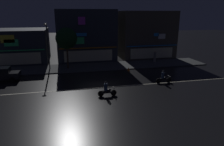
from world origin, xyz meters
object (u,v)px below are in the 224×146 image
(pedestrian_on_sidewalk, at_px, (155,57))
(motorcycle_following, at_px, (163,78))
(streetlamp_mid, at_px, (47,42))
(motorcycle_opposite_lane, at_px, (107,90))
(traffic_cone, at_px, (129,69))
(parked_car_near_kerb, at_px, (0,74))

(pedestrian_on_sidewalk, height_order, motorcycle_following, pedestrian_on_sidewalk)
(streetlamp_mid, height_order, motorcycle_opposite_lane, streetlamp_mid)
(pedestrian_on_sidewalk, xyz_separation_m, motorcycle_following, (-3.27, -9.98, -0.34))
(motorcycle_following, bearing_deg, traffic_cone, 119.75)
(streetlamp_mid, xyz_separation_m, motorcycle_following, (13.56, -9.04, -3.41))
(pedestrian_on_sidewalk, relative_size, traffic_cone, 3.31)
(motorcycle_following, height_order, traffic_cone, motorcycle_following)
(parked_car_near_kerb, bearing_deg, pedestrian_on_sidewalk, 12.83)
(parked_car_near_kerb, height_order, traffic_cone, parked_car_near_kerb)
(motorcycle_opposite_lane, bearing_deg, traffic_cone, -113.84)
(motorcycle_following, xyz_separation_m, motorcycle_opposite_lane, (-7.31, -2.54, 0.00))
(pedestrian_on_sidewalk, relative_size, motorcycle_following, 0.96)
(traffic_cone, bearing_deg, motorcycle_opposite_lane, -119.73)
(motorcycle_opposite_lane, bearing_deg, parked_car_near_kerb, -26.56)
(parked_car_near_kerb, relative_size, motorcycle_opposite_lane, 2.26)
(streetlamp_mid, distance_m, motorcycle_following, 16.65)
(pedestrian_on_sidewalk, bearing_deg, parked_car_near_kerb, 137.36)
(motorcycle_opposite_lane, xyz_separation_m, traffic_cone, (4.82, 8.45, -0.36))
(parked_car_near_kerb, distance_m, motorcycle_opposite_lane, 13.87)
(pedestrian_on_sidewalk, height_order, motorcycle_opposite_lane, pedestrian_on_sidewalk)
(streetlamp_mid, xyz_separation_m, traffic_cone, (11.07, -3.14, -3.77))
(traffic_cone, bearing_deg, motorcycle_following, -67.13)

